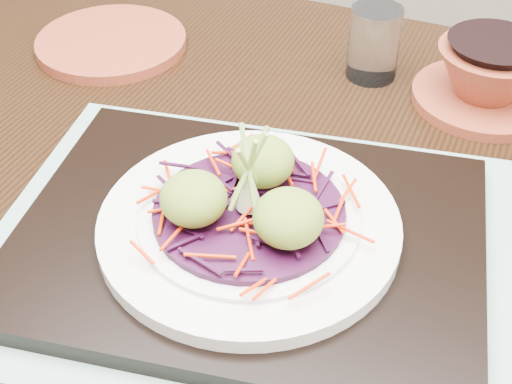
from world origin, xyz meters
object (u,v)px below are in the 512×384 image
(dining_table, at_px, (288,292))
(white_plate, at_px, (249,224))
(serving_tray, at_px, (249,238))
(terracotta_side_plate, at_px, (111,42))
(water_glass, at_px, (374,43))
(terracotta_bowl_set, at_px, (487,79))

(dining_table, bearing_deg, white_plate, -108.19)
(dining_table, distance_m, serving_tray, 0.13)
(white_plate, height_order, terracotta_side_plate, white_plate)
(water_glass, bearing_deg, terracotta_side_plate, -174.92)
(white_plate, xyz_separation_m, water_glass, (0.05, 0.32, 0.01))
(terracotta_bowl_set, bearing_deg, water_glass, 170.93)
(water_glass, height_order, terracotta_bowl_set, water_glass)
(white_plate, relative_size, water_glass, 3.03)
(water_glass, bearing_deg, serving_tray, -98.88)
(dining_table, xyz_separation_m, water_glass, (0.03, 0.27, 0.15))
(terracotta_side_plate, distance_m, terracotta_bowl_set, 0.46)
(serving_tray, height_order, white_plate, white_plate)
(water_glass, bearing_deg, terracotta_bowl_set, -9.07)
(terracotta_side_plate, distance_m, water_glass, 0.33)
(serving_tray, height_order, terracotta_side_plate, serving_tray)
(dining_table, xyz_separation_m, white_plate, (-0.02, -0.05, 0.14))
(water_glass, xyz_separation_m, terracotta_bowl_set, (0.13, -0.02, -0.01))
(dining_table, xyz_separation_m, serving_tray, (-0.02, -0.05, 0.12))
(dining_table, height_order, terracotta_side_plate, terracotta_side_plate)
(white_plate, distance_m, water_glass, 0.33)
(dining_table, relative_size, white_plate, 5.35)
(terracotta_side_plate, bearing_deg, water_glass, 5.08)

